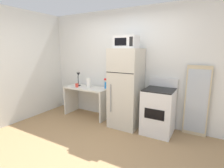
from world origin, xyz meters
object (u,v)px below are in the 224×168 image
object	(u,v)px
spray_bottle	(106,84)
oven_range	(158,111)
refrigerator	(126,88)
microwave	(126,42)
desk	(87,96)
desk_lamp	(78,77)
coffee_mug	(77,85)
leaning_mirror	(197,101)
paper_towel_roll	(89,83)

from	to	relation	value
spray_bottle	oven_range	world-z (taller)	oven_range
refrigerator	microwave	world-z (taller)	microwave
desk	oven_range	bearing A→B (deg)	-1.10
refrigerator	microwave	size ratio (longest dim) A/B	3.72
desk_lamp	microwave	size ratio (longest dim) A/B	0.77
refrigerator	microwave	xyz separation A→B (m)	(0.00, -0.02, 0.99)
coffee_mug	microwave	size ratio (longest dim) A/B	0.21
desk_lamp	leaning_mirror	distance (m)	2.82
desk_lamp	leaning_mirror	size ratio (longest dim) A/B	0.25
spray_bottle	microwave	xyz separation A→B (m)	(0.63, -0.20, 0.99)
paper_towel_roll	spray_bottle	size ratio (longest dim) A/B	0.96
desk_lamp	spray_bottle	world-z (taller)	desk_lamp
spray_bottle	coffee_mug	bearing A→B (deg)	-160.31
coffee_mug	microwave	distance (m)	1.70
desk_lamp	oven_range	xyz separation A→B (m)	(2.13, -0.06, -0.52)
desk	microwave	distance (m)	1.73
spray_bottle	coffee_mug	world-z (taller)	spray_bottle
desk	paper_towel_roll	size ratio (longest dim) A/B	4.77
spray_bottle	paper_towel_roll	bearing A→B (deg)	-163.35
desk	spray_bottle	bearing A→B (deg)	14.93
desk	desk_lamp	world-z (taller)	desk_lamp
desk_lamp	refrigerator	size ratio (longest dim) A/B	0.21
leaning_mirror	oven_range	bearing A→B (deg)	-159.00
spray_bottle	microwave	size ratio (longest dim) A/B	0.54
desk_lamp	coffee_mug	size ratio (longest dim) A/B	3.72
microwave	oven_range	size ratio (longest dim) A/B	0.42
spray_bottle	microwave	world-z (taller)	microwave
oven_range	leaning_mirror	size ratio (longest dim) A/B	0.79
desk	refrigerator	distance (m)	1.16
paper_towel_roll	refrigerator	xyz separation A→B (m)	(1.06, -0.05, -0.01)
desk_lamp	microwave	distance (m)	1.65
desk_lamp	spray_bottle	xyz separation A→B (m)	(0.77, 0.10, -0.14)
coffee_mug	leaning_mirror	world-z (taller)	leaning_mirror
paper_towel_roll	spray_bottle	xyz separation A→B (m)	(0.43, 0.13, -0.02)
refrigerator	oven_range	distance (m)	0.82
desk	refrigerator	size ratio (longest dim) A/B	0.67
spray_bottle	oven_range	xyz separation A→B (m)	(1.36, -0.16, -0.38)
coffee_mug	microwave	world-z (taller)	microwave
desk	microwave	size ratio (longest dim) A/B	2.49
refrigerator	oven_range	bearing A→B (deg)	1.21
paper_towel_roll	microwave	distance (m)	1.44
desk	coffee_mug	distance (m)	0.38
refrigerator	microwave	bearing A→B (deg)	-89.68
spray_bottle	coffee_mug	xyz separation A→B (m)	(-0.70, -0.25, -0.05)
spray_bottle	coffee_mug	size ratio (longest dim) A/B	2.62
desk	spray_bottle	world-z (taller)	spray_bottle
spray_bottle	leaning_mirror	xyz separation A→B (m)	(2.02, 0.09, -0.15)
oven_range	leaning_mirror	bearing A→B (deg)	21.00
spray_bottle	refrigerator	size ratio (longest dim) A/B	0.15
coffee_mug	leaning_mirror	size ratio (longest dim) A/B	0.07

